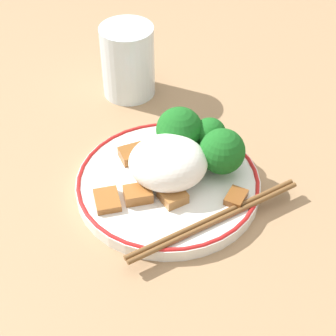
% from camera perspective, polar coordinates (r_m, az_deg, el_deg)
% --- Properties ---
extents(ground_plane, '(3.00, 3.00, 0.00)m').
position_cam_1_polar(ground_plane, '(0.70, -0.00, -2.18)').
color(ground_plane, '#9E7A56').
extents(plate, '(0.23, 0.23, 0.02)m').
position_cam_1_polar(plate, '(0.69, -0.00, -1.60)').
color(plate, white).
rests_on(plate, ground_plane).
extents(rice_mound, '(0.09, 0.08, 0.06)m').
position_cam_1_polar(rice_mound, '(0.67, -0.10, 0.49)').
color(rice_mound, white).
rests_on(rice_mound, plate).
extents(broccoli_back_left, '(0.06, 0.06, 0.06)m').
position_cam_1_polar(broccoli_back_left, '(0.68, 5.53, 1.68)').
color(broccoli_back_left, '#7FB756').
rests_on(broccoli_back_left, plate).
extents(broccoli_back_center, '(0.04, 0.04, 0.05)m').
position_cam_1_polar(broccoli_back_center, '(0.71, 4.25, 3.41)').
color(broccoli_back_center, '#7FB756').
rests_on(broccoli_back_center, plate).
extents(broccoli_back_right, '(0.06, 0.06, 0.07)m').
position_cam_1_polar(broccoli_back_right, '(0.70, 1.17, 3.82)').
color(broccoli_back_right, '#7FB756').
rests_on(broccoli_back_right, plate).
extents(meat_near_front, '(0.04, 0.03, 0.01)m').
position_cam_1_polar(meat_near_front, '(0.66, -3.07, -2.67)').
color(meat_near_front, '#995B28').
rests_on(meat_near_front, plate).
extents(meat_near_left, '(0.04, 0.04, 0.01)m').
position_cam_1_polar(meat_near_left, '(0.71, -3.51, 1.43)').
color(meat_near_left, brown).
rests_on(meat_near_left, plate).
extents(meat_near_right, '(0.04, 0.04, 0.01)m').
position_cam_1_polar(meat_near_right, '(0.66, -6.20, -3.27)').
color(meat_near_right, '#995B28').
rests_on(meat_near_right, plate).
extents(meat_near_back, '(0.03, 0.03, 0.01)m').
position_cam_1_polar(meat_near_back, '(0.66, 6.93, -2.98)').
color(meat_near_back, brown).
rests_on(meat_near_back, plate).
extents(meat_on_rice_edge, '(0.04, 0.04, 0.01)m').
position_cam_1_polar(meat_on_rice_edge, '(0.66, 0.49, -2.85)').
color(meat_on_rice_edge, '#9E6633').
rests_on(meat_on_rice_edge, plate).
extents(chopsticks, '(0.20, 0.14, 0.01)m').
position_cam_1_polar(chopsticks, '(0.64, 4.83, -5.19)').
color(chopsticks, brown).
rests_on(chopsticks, plate).
extents(drinking_glass, '(0.08, 0.08, 0.11)m').
position_cam_1_polar(drinking_glass, '(0.83, -4.10, 10.79)').
color(drinking_glass, silver).
rests_on(drinking_glass, ground_plane).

